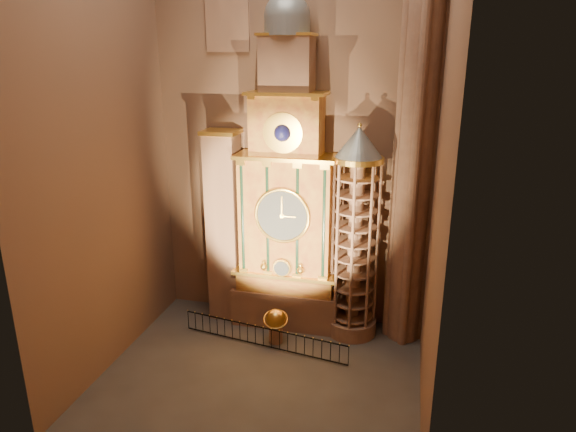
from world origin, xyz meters
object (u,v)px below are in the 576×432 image
(portrait_tower, at_px, (224,226))
(iron_railing, at_px, (263,337))
(astronomical_clock, at_px, (287,203))
(stair_turret, at_px, (355,237))
(celestial_globe, at_px, (276,323))

(portrait_tower, bearing_deg, iron_railing, -43.90)
(astronomical_clock, bearing_deg, iron_railing, -100.80)
(stair_turret, bearing_deg, portrait_tower, 177.67)
(astronomical_clock, xyz_separation_m, celestial_globe, (-0.06, -2.14, -5.61))
(portrait_tower, bearing_deg, stair_turret, -2.33)
(celestial_globe, bearing_deg, astronomical_clock, 88.51)
(portrait_tower, bearing_deg, celestial_globe, -32.83)
(celestial_globe, xyz_separation_m, iron_railing, (-0.47, -0.61, -0.51))
(portrait_tower, height_order, iron_railing, portrait_tower)
(celestial_globe, distance_m, iron_railing, 0.92)
(iron_railing, bearing_deg, stair_turret, 31.71)
(astronomical_clock, height_order, celestial_globe, astronomical_clock)
(stair_turret, xyz_separation_m, celestial_globe, (-3.56, -1.88, -4.20))
(astronomical_clock, relative_size, portrait_tower, 1.64)
(stair_turret, xyz_separation_m, iron_railing, (-4.02, -2.49, -4.70))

